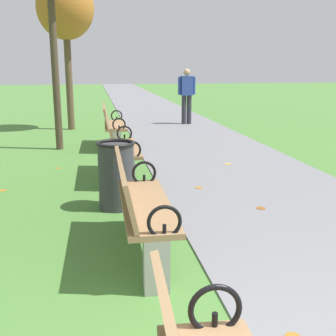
{
  "coord_description": "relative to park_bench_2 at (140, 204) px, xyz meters",
  "views": [
    {
      "loc": [
        -0.89,
        -1.09,
        1.74
      ],
      "look_at": [
        -0.05,
        3.78,
        0.55
      ],
      "focal_mm": 45.79,
      "sensor_mm": 36.0,
      "label": 1
    }
  ],
  "objects": [
    {
      "name": "paved_walkway",
      "position": [
        1.91,
        15.33,
        -0.48
      ],
      "size": [
        2.81,
        44.0,
        0.02
      ],
      "primitive_type": "cube",
      "color": "slate",
      "rests_on": "ground"
    },
    {
      "name": "pedestrian_walking",
      "position": [
        2.35,
        8.8,
        0.44
      ],
      "size": [
        0.53,
        0.23,
        1.62
      ],
      "color": "#2D2D38",
      "rests_on": "paved_walkway"
    },
    {
      "name": "trash_bin",
      "position": [
        -0.15,
        1.38,
        -0.06
      ],
      "size": [
        0.48,
        0.48,
        0.84
      ],
      "color": "#38383D",
      "rests_on": "ground"
    },
    {
      "name": "park_bench_4",
      "position": [
        0.0,
        5.52,
        0.0
      ],
      "size": [
        0.51,
        1.61,
        0.9
      ],
      "color": "#93704C",
      "rests_on": "ground"
    },
    {
      "name": "tree_5",
      "position": [
        -1.02,
        8.37,
        2.68
      ],
      "size": [
        1.5,
        1.5,
        4.03
      ],
      "color": "brown",
      "rests_on": "ground"
    },
    {
      "name": "park_bench_3",
      "position": [
        -0.0,
        2.85,
        0.0
      ],
      "size": [
        0.48,
        1.6,
        0.9
      ],
      "color": "#93704C",
      "rests_on": "ground"
    },
    {
      "name": "scattered_leaves",
      "position": [
        0.18,
        0.81,
        -0.47
      ],
      "size": [
        4.95,
        12.77,
        0.02
      ],
      "color": "#93511E",
      "rests_on": "ground"
    },
    {
      "name": "park_bench_2",
      "position": [
        0.0,
        0.0,
        0.0
      ],
      "size": [
        0.5,
        1.61,
        0.9
      ],
      "color": "#93704C",
      "rests_on": "ground"
    }
  ]
}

